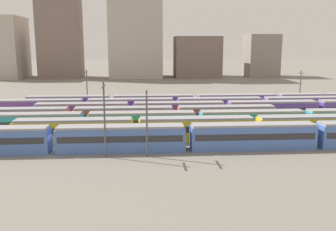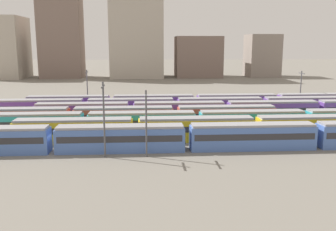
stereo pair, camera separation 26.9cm
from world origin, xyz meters
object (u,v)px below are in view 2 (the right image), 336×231
Objects in this scene: train_track_1 at (255,128)px; catenary_pole_2 at (146,120)px; catenary_pole_0 at (104,116)px; train_track_5 at (176,107)px; catenary_pole_1 at (87,88)px; train_track_0 at (187,137)px; train_track_4 at (318,109)px; train_track_6 at (195,103)px; train_track_3 at (124,117)px; train_track_2 at (305,120)px; catenary_pole_3 at (301,87)px.

train_track_1 is 19.30m from catenary_pole_2.
catenary_pole_0 reaches higher than catenary_pole_2.
catenary_pole_1 reaches higher than train_track_5.
train_track_1 is 8.27× the size of catenary_pole_2.
train_track_0 is at bearing 26.01° from catenary_pole_2.
train_track_4 is 25.82m from train_track_6.
train_track_4 is 50.13m from catenary_pole_1.
catenary_pole_0 is 1.10× the size of catenary_pole_1.
train_track_3 is (-9.83, 15.60, -0.00)m from train_track_0.
catenary_pole_2 reaches higher than train_track_3.
train_track_2 is 26.40m from train_track_5.
train_track_1 is at bearing 24.99° from catenary_pole_2.
train_track_3 is at bearing 102.26° from catenary_pole_2.
train_track_0 is 39.29m from catenary_pole_1.
train_track_6 is 8.07× the size of catenary_pole_1.
train_track_6 is 36.01m from catenary_pole_2.
train_track_1 is 35.09m from catenary_pole_3.
train_track_2 is 12.45× the size of catenary_pole_2.
train_track_2 is 25.65m from catenary_pole_3.
catenary_pole_2 is at bearing -0.98° from catenary_pole_0.
catenary_pole_3 is at bearing -0.02° from catenary_pole_1.
train_track_2 is at bearing -111.10° from catenary_pole_3.
train_track_0 is at bearing 13.58° from catenary_pole_0.
train_track_0 and train_track_4 have the same top height.
train_track_3 is (-21.27, 10.40, -0.00)m from train_track_1.
train_track_6 is 8.27× the size of catenary_pole_2.
train_track_2 and train_track_6 have the same top height.
catenary_pole_0 is (-11.92, -28.75, 3.73)m from train_track_5.
train_track_3 is 21.85m from train_track_6.
train_track_5 is at bearing 143.79° from train_track_2.
train_track_1 and train_track_6 have the same top height.
catenary_pole_1 reaches higher than train_track_2.
train_track_3 is 6.18× the size of catenary_pole_2.
train_track_0 is 18.44m from train_track_3.
train_track_1 is 11.63m from train_track_2.
train_track_2 is 32.09m from train_track_3.
catenary_pole_2 is (-34.93, -23.64, 3.15)m from train_track_4.
catenary_pole_0 is 1.16× the size of catenary_pole_3.
train_track_0 is 8.07× the size of catenary_pole_1.
train_track_0 and train_track_6 have the same top height.
catenary_pole_3 is at bearing 81.90° from train_track_4.
train_track_1 is 1.00× the size of train_track_6.
train_track_5 is 7.35× the size of catenary_pole_0.
catenary_pole_0 is (-1.55, -18.35, 3.73)m from train_track_3.
train_track_2 is (21.83, 10.40, 0.00)m from train_track_0.
train_track_4 is 12.82× the size of catenary_pole_3.
train_track_3 is (-31.67, 5.20, -0.00)m from train_track_2.
catenary_pole_2 reaches higher than train_track_0.
train_track_4 is 1.51× the size of train_track_5.
catenary_pole_2 reaches higher than catenary_pole_3.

